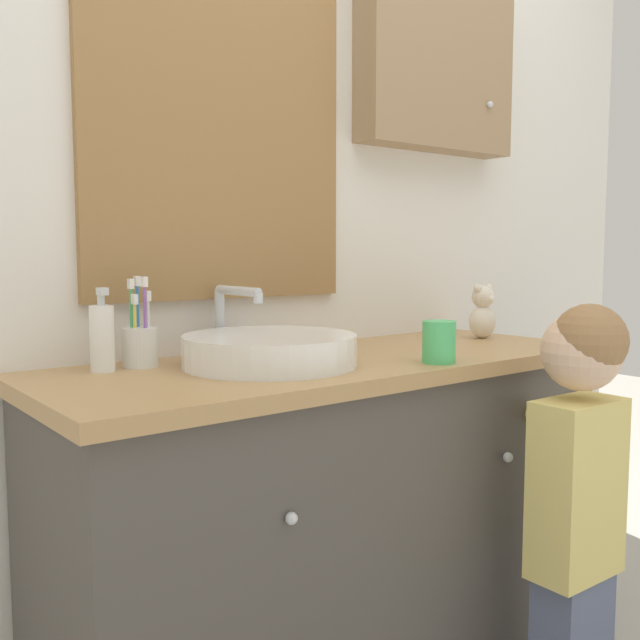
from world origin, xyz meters
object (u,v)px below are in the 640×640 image
(child_figure, at_px, (577,481))
(drinking_cup, at_px, (439,342))
(soap_dispenser, at_px, (102,337))
(sink_basin, at_px, (269,349))
(teddy_bear, at_px, (483,313))
(toothbrush_holder, at_px, (140,344))

(child_figure, height_order, drinking_cup, child_figure)
(soap_dispenser, height_order, child_figure, soap_dispenser)
(sink_basin, distance_m, drinking_cup, 0.39)
(child_figure, bearing_deg, teddy_bear, 63.14)
(toothbrush_holder, xyz_separation_m, teddy_bear, (1.00, -0.12, 0.02))
(sink_basin, distance_m, soap_dispenser, 0.35)
(sink_basin, bearing_deg, soap_dispenser, 154.57)
(sink_basin, xyz_separation_m, child_figure, (0.54, -0.43, -0.30))
(sink_basin, relative_size, toothbrush_holder, 2.19)
(soap_dispenser, relative_size, drinking_cup, 1.85)
(teddy_bear, bearing_deg, toothbrush_holder, 172.94)
(toothbrush_holder, xyz_separation_m, soap_dispenser, (-0.09, -0.01, 0.02))
(toothbrush_holder, bearing_deg, drinking_cup, -33.07)
(toothbrush_holder, height_order, teddy_bear, toothbrush_holder)
(drinking_cup, bearing_deg, sink_basin, 148.45)
(drinking_cup, bearing_deg, teddy_bear, 28.27)
(sink_basin, relative_size, drinking_cup, 4.54)
(sink_basin, bearing_deg, drinking_cup, -31.55)
(toothbrush_holder, height_order, drinking_cup, toothbrush_holder)
(toothbrush_holder, distance_m, drinking_cup, 0.67)
(child_figure, xyz_separation_m, teddy_bear, (0.24, 0.47, 0.33))
(child_figure, distance_m, teddy_bear, 0.62)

